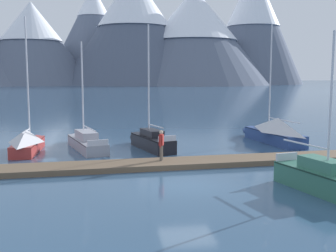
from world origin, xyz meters
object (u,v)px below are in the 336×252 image
object	(u,v)px
sailboat_mid_dock_port	(150,140)
sailboat_second_berth	(85,141)
sailboat_nearest_berth	(28,141)
person_on_dock	(161,143)
sailboat_mid_dock_starboard	(326,180)
sailboat_far_berth	(273,131)

from	to	relation	value
sailboat_mid_dock_port	sailboat_second_berth	bearing A→B (deg)	172.37
sailboat_nearest_berth	sailboat_second_berth	distance (m)	3.71
sailboat_mid_dock_port	person_on_dock	size ratio (longest dim) A/B	4.98
sailboat_second_berth	sailboat_mid_dock_starboard	xyz separation A→B (m)	(10.68, -12.61, 0.12)
sailboat_mid_dock_starboard	sailboat_nearest_berth	bearing A→B (deg)	140.27
sailboat_nearest_berth	person_on_dock	world-z (taller)	sailboat_nearest_berth
sailboat_mid_dock_port	sailboat_mid_dock_starboard	xyz separation A→B (m)	(6.27, -12.02, 0.04)
sailboat_nearest_berth	sailboat_far_berth	size ratio (longest dim) A/B	1.00
sailboat_mid_dock_port	sailboat_far_berth	xyz separation A→B (m)	(9.41, 1.10, 0.32)
sailboat_mid_dock_port	sailboat_far_berth	bearing A→B (deg)	6.68
sailboat_second_berth	sailboat_mid_dock_port	xyz separation A→B (m)	(4.41, -0.59, 0.08)
sailboat_second_berth	sailboat_far_berth	size ratio (longest dim) A/B	0.83
sailboat_second_berth	sailboat_mid_dock_starboard	size ratio (longest dim) A/B	1.07
sailboat_second_berth	person_on_dock	xyz separation A→B (m)	(4.49, -6.15, 0.76)
sailboat_mid_dock_starboard	person_on_dock	xyz separation A→B (m)	(-6.19, 6.47, 0.64)
sailboat_second_berth	sailboat_mid_dock_port	bearing A→B (deg)	-7.63
sailboat_second_berth	sailboat_mid_dock_starboard	distance (m)	16.53
sailboat_second_berth	sailboat_nearest_berth	bearing A→B (deg)	-168.74
sailboat_mid_dock_port	sailboat_far_berth	world-z (taller)	sailboat_far_berth
sailboat_mid_dock_port	person_on_dock	distance (m)	5.60
person_on_dock	sailboat_nearest_berth	bearing A→B (deg)	146.25
sailboat_mid_dock_port	sailboat_mid_dock_starboard	world-z (taller)	sailboat_mid_dock_port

